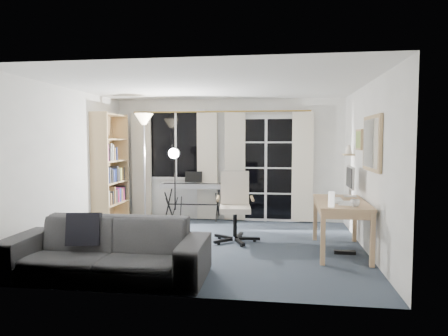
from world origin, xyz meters
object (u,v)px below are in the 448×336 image
(bookshelf, at_px, (108,173))
(torchiere_lamp, at_px, (144,136))
(mug, at_px, (355,202))
(sofa, at_px, (107,239))
(office_chair, at_px, (235,200))
(desk, at_px, (341,207))
(keyboard_piano, at_px, (193,186))
(studio_light, at_px, (174,163))
(monitor, at_px, (350,179))

(bookshelf, xyz_separation_m, torchiere_lamp, (0.74, -0.10, 0.67))
(bookshelf, height_order, mug, bookshelf)
(bookshelf, bearing_deg, torchiere_lamp, -8.08)
(mug, xyz_separation_m, sofa, (-2.94, -0.96, -0.34))
(office_chair, bearing_deg, mug, -38.06)
(torchiere_lamp, bearing_deg, desk, -18.78)
(torchiere_lamp, distance_m, desk, 3.60)
(bookshelf, relative_size, keyboard_piano, 1.64)
(studio_light, bearing_deg, keyboard_piano, 69.48)
(keyboard_piano, bearing_deg, bookshelf, -161.29)
(torchiere_lamp, xyz_separation_m, office_chair, (1.70, -0.62, -1.02))
(studio_light, distance_m, office_chair, 1.43)
(torchiere_lamp, bearing_deg, mug, -25.56)
(keyboard_piano, relative_size, monitor, 2.41)
(keyboard_piano, distance_m, mug, 3.49)
(bookshelf, distance_m, monitor, 4.27)
(mug, bearing_deg, torchiere_lamp, 154.44)
(desk, bearing_deg, bookshelf, 163.89)
(mug, bearing_deg, sofa, -161.93)
(studio_light, distance_m, desk, 3.00)
(keyboard_piano, relative_size, mug, 10.57)
(keyboard_piano, height_order, office_chair, office_chair)
(bookshelf, bearing_deg, monitor, -10.51)
(keyboard_piano, height_order, studio_light, studio_light)
(sofa, bearing_deg, mug, 17.43)
(bookshelf, height_order, torchiere_lamp, bookshelf)
(torchiere_lamp, xyz_separation_m, monitor, (3.47, -0.66, -0.65))
(desk, distance_m, sofa, 3.20)
(mug, bearing_deg, bookshelf, 157.35)
(office_chair, bearing_deg, sofa, -130.31)
(office_chair, bearing_deg, studio_light, 143.96)
(bookshelf, distance_m, keyboard_piano, 1.61)
(bookshelf, xyz_separation_m, office_chair, (2.44, -0.72, -0.34))
(keyboard_piano, relative_size, office_chair, 1.16)
(desk, bearing_deg, sofa, -152.07)
(monitor, bearing_deg, bookshelf, 170.44)
(bookshelf, xyz_separation_m, mug, (4.11, -1.71, -0.20))
(torchiere_lamp, height_order, desk, torchiere_lamp)
(keyboard_piano, xyz_separation_m, monitor, (2.73, -1.34, 0.32))
(keyboard_piano, bearing_deg, sofa, -97.94)
(bookshelf, relative_size, sofa, 0.90)
(bookshelf, xyz_separation_m, monitor, (4.20, -0.76, 0.02))
(keyboard_piano, distance_m, desk, 3.10)
(monitor, distance_m, sofa, 3.63)
(keyboard_piano, relative_size, studio_light, 0.86)
(office_chair, relative_size, mug, 9.11)
(keyboard_piano, bearing_deg, desk, -37.69)
(desk, distance_m, monitor, 0.61)
(keyboard_piano, bearing_deg, torchiere_lamp, -140.04)
(sofa, bearing_deg, studio_light, 86.73)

